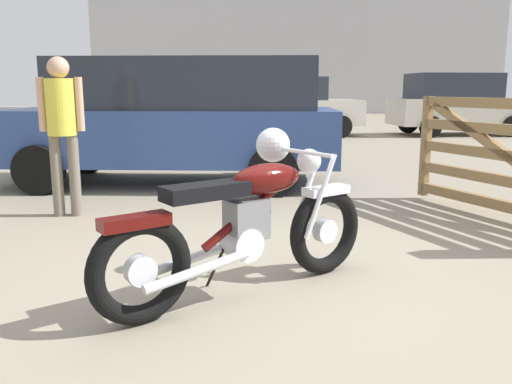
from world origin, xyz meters
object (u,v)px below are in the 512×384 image
red_hatchback_near (175,117)px  white_estate_far (457,104)px  blue_hatchback_right (156,108)px  vintage_motorcycle (249,220)px  bystander (62,120)px  pale_sedan_back (285,107)px

red_hatchback_near → white_estate_far: white_estate_far is taller
blue_hatchback_right → white_estate_far: bearing=10.3°
vintage_motorcycle → bystander: bystander is taller
vintage_motorcycle → bystander: (-1.75, 2.33, 0.53)m
red_hatchback_near → pale_sedan_back: 7.90m
white_estate_far → blue_hatchback_right: size_ratio=0.90×
red_hatchback_near → white_estate_far: bearing=-128.8°
vintage_motorcycle → white_estate_far: 13.56m
red_hatchback_near → pale_sedan_back: bearing=-102.2°
bystander → white_estate_far: (8.85, 9.22, -0.10)m
white_estate_far → pale_sedan_back: bearing=179.3°
pale_sedan_back → vintage_motorcycle: bearing=-107.6°
white_estate_far → blue_hatchback_right: bearing=-175.1°
red_hatchback_near → white_estate_far: size_ratio=1.25×
vintage_motorcycle → white_estate_far: white_estate_far is taller
bystander → pale_sedan_back: size_ratio=0.38×
blue_hatchback_right → vintage_motorcycle: bearing=-76.4°
white_estate_far → blue_hatchback_right: white_estate_far is taller
bystander → red_hatchback_near: bearing=-30.1°
red_hatchback_near → blue_hatchback_right: bearing=-74.8°
bystander → white_estate_far: size_ratio=0.43×
blue_hatchback_right → red_hatchback_near: bearing=-77.1°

